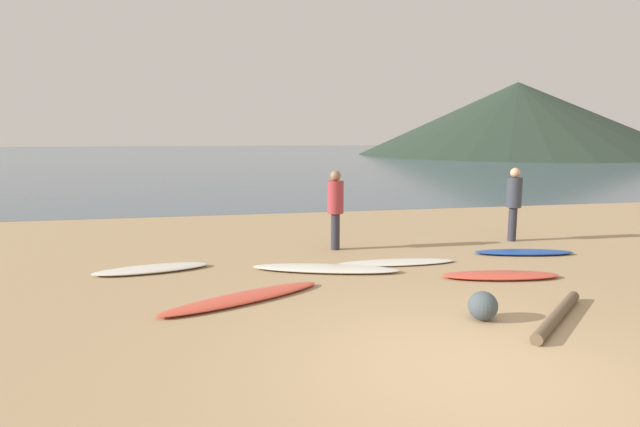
# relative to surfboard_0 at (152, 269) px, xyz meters

# --- Properties ---
(ground_plane) EXTENTS (120.00, 120.00, 0.20)m
(ground_plane) POSITION_rel_surfboard_0_xyz_m (3.58, 5.31, -0.15)
(ground_plane) COLOR tan
(ground_plane) RESTS_ON ground
(ocean_water) EXTENTS (140.00, 100.00, 0.01)m
(ocean_water) POSITION_rel_surfboard_0_xyz_m (3.58, 56.32, -0.05)
(ocean_water) COLOR #475B6B
(ocean_water) RESTS_ON ground
(headland_hill) EXTENTS (37.85, 37.85, 8.64)m
(headland_hill) POSITION_rel_surfboard_0_xyz_m (37.22, 47.74, 4.27)
(headland_hill) COLOR #28382B
(headland_hill) RESTS_ON ground
(surfboard_0) EXTENTS (2.04, 0.90, 0.09)m
(surfboard_0) POSITION_rel_surfboard_0_xyz_m (0.00, 0.00, 0.00)
(surfboard_0) COLOR silver
(surfboard_0) RESTS_ON ground
(surfboard_1) EXTENTS (2.55, 1.57, 0.09)m
(surfboard_1) POSITION_rel_surfboard_0_xyz_m (1.48, -1.99, -0.00)
(surfboard_1) COLOR #D84C38
(surfboard_1) RESTS_ON ground
(surfboard_2) EXTENTS (2.66, 1.35, 0.10)m
(surfboard_2) POSITION_rel_surfboard_0_xyz_m (3.01, -0.61, 0.00)
(surfboard_2) COLOR silver
(surfboard_2) RESTS_ON ground
(surfboard_3) EXTENTS (2.27, 0.63, 0.06)m
(surfboard_3) POSITION_rel_surfboard_0_xyz_m (4.41, -0.38, -0.01)
(surfboard_3) COLOR silver
(surfboard_3) RESTS_ON ground
(surfboard_4) EXTENTS (2.05, 0.88, 0.10)m
(surfboard_4) POSITION_rel_surfboard_0_xyz_m (5.79, -1.66, 0.00)
(surfboard_4) COLOR #D84C38
(surfboard_4) RESTS_ON ground
(surfboard_5) EXTENTS (2.03, 0.85, 0.09)m
(surfboard_5) POSITION_rel_surfboard_0_xyz_m (7.20, -0.17, -0.00)
(surfboard_5) COLOR #1E479E
(surfboard_5) RESTS_ON ground
(person_0) EXTENTS (0.34, 0.34, 1.66)m
(person_0) POSITION_rel_surfboard_0_xyz_m (7.72, 1.11, 0.93)
(person_0) COLOR #2D2D38
(person_0) RESTS_ON ground
(person_1) EXTENTS (0.34, 0.34, 1.66)m
(person_1) POSITION_rel_surfboard_0_xyz_m (3.58, 1.05, 0.93)
(person_1) COLOR #2D2D38
(person_1) RESTS_ON ground
(driftwood_log) EXTENTS (1.62, 1.45, 0.15)m
(driftwood_log) POSITION_rel_surfboard_0_xyz_m (5.41, -3.65, 0.03)
(driftwood_log) COLOR brown
(driftwood_log) RESTS_ON ground
(beach_rock_near) EXTENTS (0.38, 0.38, 0.38)m
(beach_rock_near) POSITION_rel_surfboard_0_xyz_m (4.48, -3.42, 0.14)
(beach_rock_near) COLOR #414C51
(beach_rock_near) RESTS_ON ground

